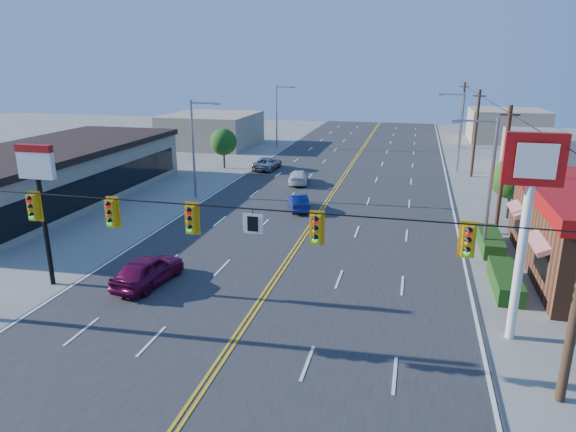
% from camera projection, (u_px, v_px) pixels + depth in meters
% --- Properties ---
extents(ground, '(160.00, 160.00, 0.00)m').
position_uv_depth(ground, '(227.00, 353.00, 20.18)').
color(ground, gray).
rests_on(ground, ground).
extents(road, '(20.00, 120.00, 0.06)m').
position_uv_depth(road, '(320.00, 212.00, 38.74)').
color(road, '#2D2D30').
rests_on(road, ground).
extents(signal_span, '(24.32, 0.34, 9.00)m').
position_uv_depth(signal_span, '(219.00, 236.00, 18.79)').
color(signal_span, '#47301E').
rests_on(signal_span, ground).
extents(kfc_pylon, '(2.20, 0.36, 8.50)m').
position_uv_depth(kfc_pylon, '(529.00, 197.00, 19.59)').
color(kfc_pylon, white).
rests_on(kfc_pylon, ground).
extents(strip_mall, '(10.40, 26.40, 4.40)m').
position_uv_depth(strip_mall, '(48.00, 174.00, 41.33)').
color(strip_mall, tan).
rests_on(strip_mall, ground).
extents(pizza_hut_sign, '(1.90, 0.30, 6.85)m').
position_uv_depth(pizza_hut_sign, '(39.00, 186.00, 24.94)').
color(pizza_hut_sign, black).
rests_on(pizza_hut_sign, ground).
extents(streetlight_se, '(2.55, 0.25, 8.00)m').
position_uv_depth(streetlight_se, '(488.00, 179.00, 29.36)').
color(streetlight_se, gray).
rests_on(streetlight_se, ground).
extents(streetlight_ne, '(2.55, 0.25, 8.00)m').
position_uv_depth(streetlight_ne, '(459.00, 128.00, 51.64)').
color(streetlight_ne, gray).
rests_on(streetlight_ne, ground).
extents(streetlight_sw, '(2.55, 0.25, 8.00)m').
position_uv_depth(streetlight_sw, '(195.00, 144.00, 41.79)').
color(streetlight_sw, gray).
rests_on(streetlight_sw, ground).
extents(streetlight_nw, '(2.55, 0.25, 8.00)m').
position_uv_depth(streetlight_nw, '(278.00, 113.00, 65.92)').
color(streetlight_nw, gray).
rests_on(streetlight_nw, ground).
extents(utility_pole_near, '(0.28, 0.28, 8.40)m').
position_uv_depth(utility_pole_near, '(503.00, 172.00, 32.84)').
color(utility_pole_near, '#47301E').
rests_on(utility_pole_near, ground).
extents(utility_pole_mid, '(0.28, 0.28, 8.40)m').
position_uv_depth(utility_pole_mid, '(475.00, 134.00, 49.55)').
color(utility_pole_mid, '#47301E').
rests_on(utility_pole_mid, ground).
extents(utility_pole_far, '(0.28, 0.28, 8.40)m').
position_uv_depth(utility_pole_far, '(462.00, 115.00, 66.26)').
color(utility_pole_far, '#47301E').
rests_on(utility_pole_far, ground).
extents(tree_kfc_rear, '(2.94, 2.94, 4.41)m').
position_uv_depth(tree_kfc_rear, '(512.00, 179.00, 36.62)').
color(tree_kfc_rear, '#47301E').
rests_on(tree_kfc_rear, ground).
extents(tree_west, '(2.80, 2.80, 4.20)m').
position_uv_depth(tree_west, '(223.00, 142.00, 53.94)').
color(tree_west, '#47301E').
rests_on(tree_west, ground).
extents(bld_east_mid, '(12.00, 10.00, 4.00)m').
position_uv_depth(bld_east_mid, '(572.00, 154.00, 51.63)').
color(bld_east_mid, gray).
rests_on(bld_east_mid, ground).
extents(bld_west_far, '(11.00, 12.00, 4.20)m').
position_uv_depth(bld_west_far, '(212.00, 130.00, 68.76)').
color(bld_west_far, tan).
rests_on(bld_west_far, ground).
extents(bld_east_far, '(10.00, 10.00, 4.40)m').
position_uv_depth(bld_east_far, '(507.00, 125.00, 72.69)').
color(bld_east_far, tan).
rests_on(bld_east_far, ground).
extents(car_magenta, '(2.38, 4.67, 1.52)m').
position_uv_depth(car_magenta, '(148.00, 271.00, 26.10)').
color(car_magenta, maroon).
rests_on(car_magenta, ground).
extents(car_blue, '(2.50, 3.92, 1.22)m').
position_uv_depth(car_blue, '(298.00, 203.00, 39.20)').
color(car_blue, navy).
rests_on(car_blue, ground).
extents(car_white, '(2.33, 4.42, 1.22)m').
position_uv_depth(car_white, '(299.00, 178.00, 47.56)').
color(car_white, white).
rests_on(car_white, ground).
extents(car_silver, '(2.34, 4.69, 1.28)m').
position_uv_depth(car_silver, '(267.00, 164.00, 53.70)').
color(car_silver, '#9C9CA0').
rests_on(car_silver, ground).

